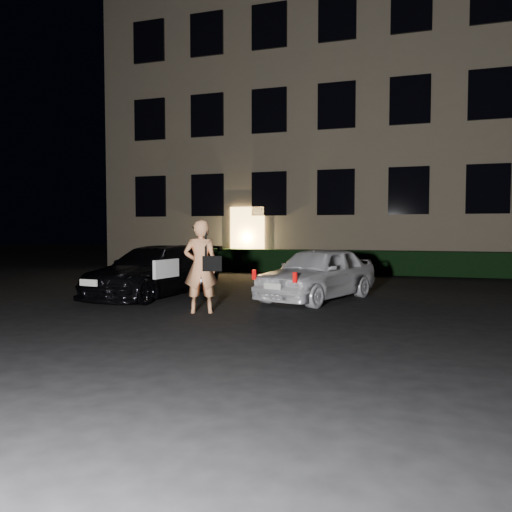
% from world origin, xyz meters
% --- Properties ---
extents(ground, '(80.00, 80.00, 0.00)m').
position_xyz_m(ground, '(0.00, 0.00, 0.00)').
color(ground, black).
rests_on(ground, ground).
extents(building, '(20.00, 8.11, 12.00)m').
position_xyz_m(building, '(-0.00, 14.99, 6.00)').
color(building, '#756653').
rests_on(building, ground).
extents(hedge, '(15.00, 0.70, 0.85)m').
position_xyz_m(hedge, '(0.00, 10.50, 0.42)').
color(hedge, black).
rests_on(hedge, ground).
extents(sedan, '(2.26, 4.36, 1.21)m').
position_xyz_m(sedan, '(-3.13, 2.84, 0.60)').
color(sedan, black).
rests_on(sedan, ground).
extents(hatch, '(2.60, 3.85, 1.22)m').
position_xyz_m(hatch, '(0.74, 3.42, 0.61)').
color(hatch, white).
rests_on(hatch, ground).
extents(man, '(0.83, 0.64, 1.78)m').
position_xyz_m(man, '(-1.05, 0.92, 0.90)').
color(man, '#EA9861').
rests_on(man, ground).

